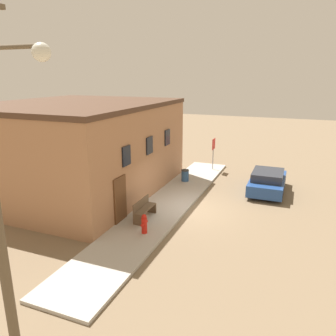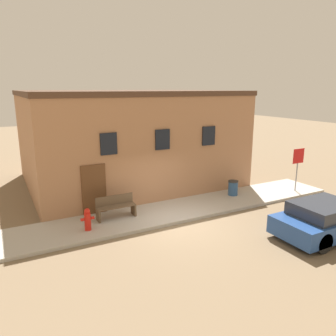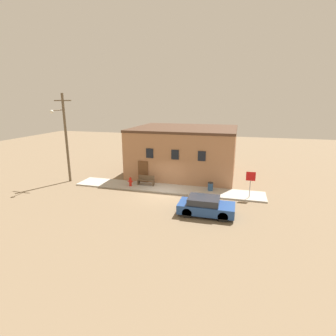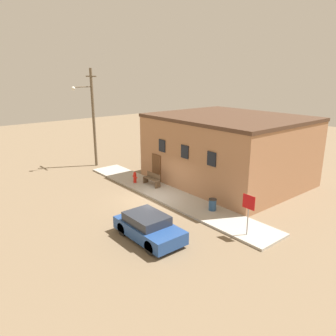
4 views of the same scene
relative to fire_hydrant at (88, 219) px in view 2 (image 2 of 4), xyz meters
name	(u,v)px [view 2 (image 2 of 4)]	position (x,y,z in m)	size (l,w,h in m)	color
ground_plane	(179,224)	(3.36, -0.86, -0.55)	(80.00, 80.00, 0.00)	#7A664C
sidewalk	(165,213)	(3.36, 0.34, -0.48)	(17.18, 2.42, 0.13)	#B2ADA3
brick_building	(127,137)	(3.86, 5.96, 1.99)	(10.66, 8.94, 5.08)	#A87551
fire_hydrant	(88,219)	(0.00, 0.00, 0.00)	(0.50, 0.24, 0.84)	red
stop_sign	(298,161)	(10.56, -0.23, 1.11)	(0.73, 0.06, 2.16)	gray
bench	(116,207)	(1.30, 0.65, 0.03)	(1.56, 0.44, 0.90)	brown
trash_bin	(233,188)	(7.29, 0.71, -0.06)	(0.48, 0.48, 0.72)	#2D517F
parked_car	(325,219)	(7.49, -4.21, 0.08)	(3.90, 1.87, 1.28)	black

